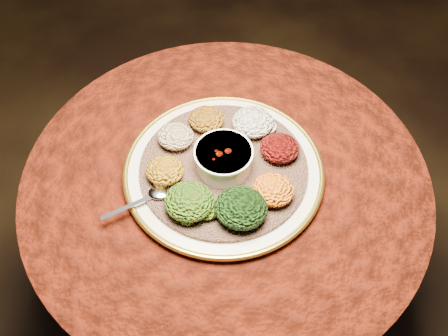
# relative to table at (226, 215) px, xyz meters

# --- Properties ---
(table) EXTENTS (0.96, 0.96, 0.73)m
(table) POSITION_rel_table_xyz_m (0.00, 0.00, 0.00)
(table) COLOR black
(table) RESTS_ON ground
(platter) EXTENTS (0.57, 0.57, 0.02)m
(platter) POSITION_rel_table_xyz_m (-0.01, 0.00, 0.19)
(platter) COLOR beige
(platter) RESTS_ON table
(injera) EXTENTS (0.41, 0.41, 0.01)m
(injera) POSITION_rel_table_xyz_m (-0.01, 0.00, 0.20)
(injera) COLOR brown
(injera) RESTS_ON platter
(stew_bowl) EXTENTS (0.13, 0.13, 0.06)m
(stew_bowl) POSITION_rel_table_xyz_m (-0.01, 0.00, 0.24)
(stew_bowl) COLOR white
(stew_bowl) RESTS_ON injera
(spoon) EXTENTS (0.13, 0.11, 0.01)m
(spoon) POSITION_rel_table_xyz_m (-0.14, -0.11, 0.21)
(spoon) COLOR silver
(spoon) RESTS_ON injera
(portion_ayib) EXTENTS (0.10, 0.10, 0.05)m
(portion_ayib) POSITION_rel_table_xyz_m (0.04, 0.13, 0.23)
(portion_ayib) COLOR white
(portion_ayib) RESTS_ON injera
(portion_kitfo) EXTENTS (0.09, 0.09, 0.04)m
(portion_kitfo) POSITION_rel_table_xyz_m (0.11, 0.07, 0.23)
(portion_kitfo) COLOR black
(portion_kitfo) RESTS_ON injera
(portion_tikil) EXTENTS (0.09, 0.09, 0.04)m
(portion_tikil) POSITION_rel_table_xyz_m (0.12, -0.05, 0.23)
(portion_tikil) COLOR #B2650E
(portion_tikil) RESTS_ON injera
(portion_gomen) EXTENTS (0.11, 0.11, 0.05)m
(portion_gomen) POSITION_rel_table_xyz_m (0.06, -0.12, 0.24)
(portion_gomen) COLOR black
(portion_gomen) RESTS_ON injera
(portion_mixveg) EXTENTS (0.11, 0.10, 0.05)m
(portion_mixveg) POSITION_rel_table_xyz_m (-0.05, -0.12, 0.23)
(portion_mixveg) COLOR #A6290A
(portion_mixveg) RESTS_ON injera
(portion_kik) EXTENTS (0.09, 0.08, 0.04)m
(portion_kik) POSITION_rel_table_xyz_m (-0.13, -0.05, 0.23)
(portion_kik) COLOR #B46B0F
(portion_kik) RESTS_ON injera
(portion_timatim) EXTENTS (0.09, 0.08, 0.04)m
(portion_timatim) POSITION_rel_table_xyz_m (-0.13, 0.05, 0.23)
(portion_timatim) COLOR maroon
(portion_timatim) RESTS_ON injera
(portion_shiro) EXTENTS (0.09, 0.08, 0.04)m
(portion_shiro) POSITION_rel_table_xyz_m (-0.08, 0.12, 0.23)
(portion_shiro) COLOR #905411
(portion_shiro) RESTS_ON injera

